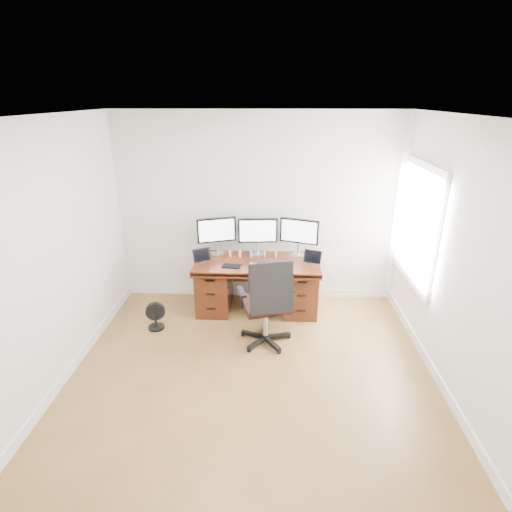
{
  "coord_description": "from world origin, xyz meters",
  "views": [
    {
      "loc": [
        0.2,
        -3.23,
        2.86
      ],
      "look_at": [
        0.0,
        1.5,
        0.95
      ],
      "focal_mm": 28.0,
      "sensor_mm": 36.0,
      "label": 1
    }
  ],
  "objects_px": {
    "floor_fan": "(155,316)",
    "keyboard": "(259,265)",
    "desk": "(257,283)",
    "office_chair": "(267,317)",
    "monitor_center": "(258,232)"
  },
  "relations": [
    {
      "from": "desk",
      "to": "floor_fan",
      "type": "bearing_deg",
      "value": -155.94
    },
    {
      "from": "desk",
      "to": "monitor_center",
      "type": "bearing_deg",
      "value": 89.97
    },
    {
      "from": "office_chair",
      "to": "monitor_center",
      "type": "xyz_separation_m",
      "value": [
        -0.15,
        1.11,
        0.71
      ]
    },
    {
      "from": "desk",
      "to": "office_chair",
      "type": "distance_m",
      "value": 0.89
    },
    {
      "from": "desk",
      "to": "floor_fan",
      "type": "distance_m",
      "value": 1.45
    },
    {
      "from": "floor_fan",
      "to": "keyboard",
      "type": "distance_m",
      "value": 1.52
    },
    {
      "from": "office_chair",
      "to": "floor_fan",
      "type": "relative_size",
      "value": 3.14
    },
    {
      "from": "desk",
      "to": "keyboard",
      "type": "distance_m",
      "value": 0.4
    },
    {
      "from": "desk",
      "to": "keyboard",
      "type": "bearing_deg",
      "value": -79.76
    },
    {
      "from": "floor_fan",
      "to": "monitor_center",
      "type": "height_order",
      "value": "monitor_center"
    },
    {
      "from": "floor_fan",
      "to": "keyboard",
      "type": "relative_size",
      "value": 1.46
    },
    {
      "from": "desk",
      "to": "office_chair",
      "type": "relative_size",
      "value": 1.47
    },
    {
      "from": "floor_fan",
      "to": "keyboard",
      "type": "height_order",
      "value": "keyboard"
    },
    {
      "from": "desk",
      "to": "floor_fan",
      "type": "height_order",
      "value": "desk"
    },
    {
      "from": "monitor_center",
      "to": "keyboard",
      "type": "relative_size",
      "value": 2.19
    }
  ]
}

